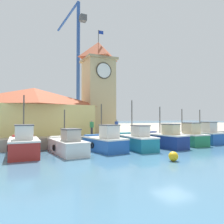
{
  "coord_description": "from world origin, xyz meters",
  "views": [
    {
      "loc": [
        -10.38,
        -12.05,
        2.88
      ],
      "look_at": [
        0.12,
        10.12,
        3.5
      ],
      "focal_mm": 35.0,
      "sensor_mm": 36.0,
      "label": 1
    }
  ],
  "objects_px": {
    "fishing_boat_far_left": "(24,145)",
    "fishing_boat_left_outer": "(67,145)",
    "warehouse_left": "(34,110)",
    "mooring_buoy": "(173,156)",
    "dock_worker_near_tower": "(92,127)",
    "fishing_boat_center": "(165,139)",
    "fishing_boat_left_inner": "(105,142)",
    "fishing_boat_right_inner": "(204,136)",
    "fishing_boat_mid_right": "(186,137)",
    "port_crane_near": "(78,78)",
    "dock_worker_along_quay": "(116,126)",
    "clock_tower": "(98,84)",
    "fishing_boat_mid_left": "(136,141)"
  },
  "relations": [
    {
      "from": "port_crane_near",
      "to": "dock_worker_near_tower",
      "type": "bearing_deg",
      "value": -100.39
    },
    {
      "from": "fishing_boat_right_inner",
      "to": "fishing_boat_left_outer",
      "type": "bearing_deg",
      "value": -178.72
    },
    {
      "from": "fishing_boat_left_outer",
      "to": "port_crane_near",
      "type": "distance_m",
      "value": 19.86
    },
    {
      "from": "fishing_boat_left_inner",
      "to": "fishing_boat_right_inner",
      "type": "relative_size",
      "value": 1.1
    },
    {
      "from": "fishing_boat_left_inner",
      "to": "fishing_boat_right_inner",
      "type": "height_order",
      "value": "fishing_boat_left_inner"
    },
    {
      "from": "warehouse_left",
      "to": "dock_worker_near_tower",
      "type": "xyz_separation_m",
      "value": [
        5.09,
        -4.91,
        -1.79
      ]
    },
    {
      "from": "port_crane_near",
      "to": "dock_worker_near_tower",
      "type": "xyz_separation_m",
      "value": [
        -2.47,
        -13.47,
        -7.36
      ]
    },
    {
      "from": "fishing_boat_left_outer",
      "to": "port_crane_near",
      "type": "bearing_deg",
      "value": 71.05
    },
    {
      "from": "fishing_boat_right_inner",
      "to": "port_crane_near",
      "type": "xyz_separation_m",
      "value": [
        -9.72,
        16.61,
        8.41
      ]
    },
    {
      "from": "fishing_boat_center",
      "to": "clock_tower",
      "type": "xyz_separation_m",
      "value": [
        -2.93,
        9.83,
        6.44
      ]
    },
    {
      "from": "warehouse_left",
      "to": "dock_worker_near_tower",
      "type": "height_order",
      "value": "warehouse_left"
    },
    {
      "from": "warehouse_left",
      "to": "fishing_boat_far_left",
      "type": "bearing_deg",
      "value": -100.32
    },
    {
      "from": "fishing_boat_left_outer",
      "to": "fishing_boat_right_inner",
      "type": "height_order",
      "value": "fishing_boat_right_inner"
    },
    {
      "from": "mooring_buoy",
      "to": "dock_worker_near_tower",
      "type": "bearing_deg",
      "value": 103.21
    },
    {
      "from": "fishing_boat_left_outer",
      "to": "warehouse_left",
      "type": "relative_size",
      "value": 0.43
    },
    {
      "from": "fishing_boat_far_left",
      "to": "warehouse_left",
      "type": "height_order",
      "value": "warehouse_left"
    },
    {
      "from": "fishing_boat_mid_right",
      "to": "fishing_boat_right_inner",
      "type": "height_order",
      "value": "fishing_boat_mid_right"
    },
    {
      "from": "fishing_boat_far_left",
      "to": "fishing_boat_left_outer",
      "type": "relative_size",
      "value": 0.88
    },
    {
      "from": "fishing_boat_left_outer",
      "to": "mooring_buoy",
      "type": "xyz_separation_m",
      "value": [
        5.59,
        -6.03,
        -0.38
      ]
    },
    {
      "from": "fishing_boat_mid_right",
      "to": "dock_worker_along_quay",
      "type": "bearing_deg",
      "value": 143.46
    },
    {
      "from": "mooring_buoy",
      "to": "clock_tower",
      "type": "bearing_deg",
      "value": 87.05
    },
    {
      "from": "fishing_boat_left_outer",
      "to": "fishing_boat_mid_left",
      "type": "height_order",
      "value": "fishing_boat_mid_left"
    },
    {
      "from": "fishing_boat_right_inner",
      "to": "port_crane_near",
      "type": "relative_size",
      "value": 0.2
    },
    {
      "from": "fishing_boat_mid_right",
      "to": "mooring_buoy",
      "type": "relative_size",
      "value": 7.82
    },
    {
      "from": "mooring_buoy",
      "to": "dock_worker_near_tower",
      "type": "xyz_separation_m",
      "value": [
        -2.24,
        9.52,
        1.55
      ]
    },
    {
      "from": "mooring_buoy",
      "to": "fishing_boat_center",
      "type": "bearing_deg",
      "value": 55.8
    },
    {
      "from": "dock_worker_along_quay",
      "to": "warehouse_left",
      "type": "bearing_deg",
      "value": 156.36
    },
    {
      "from": "fishing_boat_mid_right",
      "to": "dock_worker_along_quay",
      "type": "height_order",
      "value": "fishing_boat_mid_right"
    },
    {
      "from": "mooring_buoy",
      "to": "dock_worker_near_tower",
      "type": "relative_size",
      "value": 0.39
    },
    {
      "from": "warehouse_left",
      "to": "fishing_boat_center",
      "type": "bearing_deg",
      "value": -39.04
    },
    {
      "from": "port_crane_near",
      "to": "dock_worker_near_tower",
      "type": "distance_m",
      "value": 15.55
    },
    {
      "from": "fishing_boat_left_inner",
      "to": "port_crane_near",
      "type": "distance_m",
      "value": 19.21
    },
    {
      "from": "fishing_boat_far_left",
      "to": "fishing_boat_center",
      "type": "height_order",
      "value": "fishing_boat_far_left"
    },
    {
      "from": "dock_worker_along_quay",
      "to": "fishing_boat_mid_right",
      "type": "bearing_deg",
      "value": -36.54
    },
    {
      "from": "fishing_boat_left_outer",
      "to": "dock_worker_near_tower",
      "type": "distance_m",
      "value": 4.98
    },
    {
      "from": "fishing_boat_far_left",
      "to": "dock_worker_along_quay",
      "type": "height_order",
      "value": "fishing_boat_far_left"
    },
    {
      "from": "clock_tower",
      "to": "fishing_boat_mid_right",
      "type": "bearing_deg",
      "value": -54.71
    },
    {
      "from": "dock_worker_near_tower",
      "to": "dock_worker_along_quay",
      "type": "bearing_deg",
      "value": 19.43
    },
    {
      "from": "fishing_boat_left_outer",
      "to": "dock_worker_near_tower",
      "type": "xyz_separation_m",
      "value": [
        3.36,
        3.49,
        1.17
      ]
    },
    {
      "from": "fishing_boat_far_left",
      "to": "clock_tower",
      "type": "bearing_deg",
      "value": 43.2
    },
    {
      "from": "port_crane_near",
      "to": "dock_worker_along_quay",
      "type": "xyz_separation_m",
      "value": [
        0.93,
        -12.27,
        -7.36
      ]
    },
    {
      "from": "fishing_boat_right_inner",
      "to": "dock_worker_near_tower",
      "type": "distance_m",
      "value": 12.64
    },
    {
      "from": "fishing_boat_center",
      "to": "mooring_buoy",
      "type": "bearing_deg",
      "value": -124.2
    },
    {
      "from": "clock_tower",
      "to": "warehouse_left",
      "type": "bearing_deg",
      "value": -173.88
    },
    {
      "from": "fishing_boat_far_left",
      "to": "fishing_boat_center",
      "type": "bearing_deg",
      "value": -3.72
    },
    {
      "from": "fishing_boat_mid_left",
      "to": "mooring_buoy",
      "type": "relative_size",
      "value": 8.24
    },
    {
      "from": "fishing_boat_mid_left",
      "to": "fishing_boat_left_outer",
      "type": "bearing_deg",
      "value": 177.13
    },
    {
      "from": "fishing_boat_left_outer",
      "to": "warehouse_left",
      "type": "bearing_deg",
      "value": 101.65
    },
    {
      "from": "fishing_boat_right_inner",
      "to": "fishing_boat_mid_right",
      "type": "bearing_deg",
      "value": -177.2
    },
    {
      "from": "clock_tower",
      "to": "warehouse_left",
      "type": "distance_m",
      "value": 8.91
    }
  ]
}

